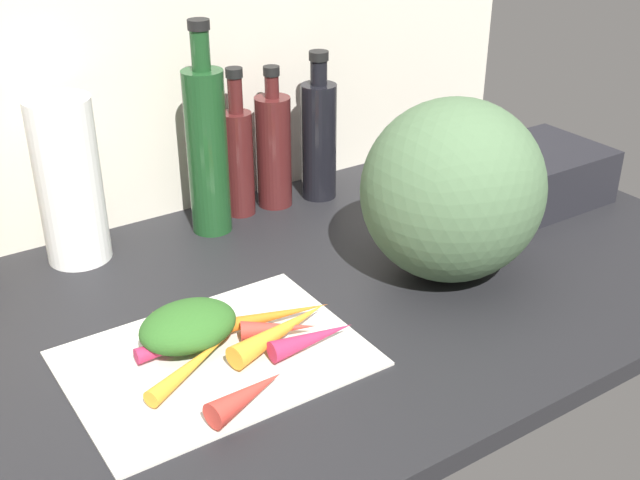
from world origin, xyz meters
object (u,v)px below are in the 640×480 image
object	(u,v)px
carrot_0	(313,338)
carrot_1	(281,330)
dish_rack	(534,175)
carrot_6	(248,394)
bottle_0	(207,148)
carrot_3	(273,316)
carrot_4	(193,339)
carrot_5	(196,322)
carrot_7	(194,364)
cutting_board	(216,357)
bottle_1	(238,157)
bottle_3	(319,137)
carrot_2	(279,328)
bottle_2	(274,149)
paper_towel_roll	(69,182)
winter_squash	(453,190)

from	to	relation	value
carrot_0	carrot_1	size ratio (longest dim) A/B	0.72
carrot_0	dish_rack	distance (cm)	65.02
carrot_6	bottle_0	bearing A→B (deg)	68.25
carrot_1	carrot_3	xyz separation A→B (cm)	(1.23, 4.37, -0.48)
carrot_4	bottle_0	bearing A→B (deg)	59.34
carrot_5	carrot_7	xyz separation A→B (cm)	(-4.30, -8.13, -0.44)
carrot_5	dish_rack	world-z (taller)	dish_rack
carrot_1	carrot_3	bearing A→B (deg)	74.34
carrot_5	carrot_7	distance (cm)	9.21
carrot_5	bottle_0	bearing A→B (deg)	59.71
cutting_board	carrot_4	xyz separation A→B (cm)	(-1.51, 3.60, 1.52)
carrot_1	carrot_6	size ratio (longest dim) A/B	1.55
carrot_3	carrot_5	xyz separation A→B (cm)	(-9.93, 4.08, 0.41)
cutting_board	bottle_1	xyz separation A→B (cm)	(24.92, 38.78, 10.50)
carrot_0	carrot_7	bearing A→B (deg)	165.52
bottle_3	carrot_2	bearing A→B (deg)	-129.84
carrot_4	bottle_1	xyz separation A→B (cm)	(26.42, 35.18, 8.98)
carrot_3	carrot_7	distance (cm)	14.80
carrot_7	bottle_3	size ratio (longest dim) A/B	0.60
cutting_board	bottle_3	world-z (taller)	bottle_3
bottle_0	carrot_2	bearing A→B (deg)	-102.49
carrot_1	bottle_1	bearing A→B (deg)	68.84
carrot_7	bottle_2	size ratio (longest dim) A/B	0.64
cutting_board	carrot_5	world-z (taller)	carrot_5
carrot_1	bottle_3	size ratio (longest dim) A/B	0.62
paper_towel_roll	carrot_7	bearing A→B (deg)	-87.47
winter_squash	paper_towel_roll	size ratio (longest dim) A/B	1.06
carrot_2	dish_rack	distance (cm)	66.27
cutting_board	carrot_3	distance (cm)	10.71
paper_towel_roll	dish_rack	xyz separation A→B (cm)	(79.68, -25.20, -8.57)
carrot_4	paper_towel_roll	xyz separation A→B (cm)	(-4.15, 34.55, 11.74)
cutting_board	bottle_2	bearing A→B (deg)	50.20
carrot_6	winter_squash	distance (cm)	46.65
cutting_board	carrot_5	xyz separation A→B (cm)	(0.40, 6.40, 2.01)
carrot_2	carrot_7	bearing A→B (deg)	-177.13
carrot_6	carrot_7	size ratio (longest dim) A/B	0.67
winter_squash	carrot_4	bearing A→B (deg)	176.62
carrot_6	bottle_1	bearing A→B (deg)	62.45
carrot_2	bottle_3	size ratio (longest dim) A/B	0.37
carrot_1	carrot_5	bearing A→B (deg)	135.84
paper_towel_roll	dish_rack	distance (cm)	84.01
carrot_2	carrot_7	xyz separation A→B (cm)	(-13.21, -0.66, -0.19)
carrot_0	carrot_3	xyz separation A→B (cm)	(-1.48, 8.11, -0.30)
carrot_3	bottle_0	bearing A→B (deg)	77.96
paper_towel_roll	bottle_0	distance (cm)	23.29
carrot_2	carrot_5	world-z (taller)	carrot_5
carrot_1	carrot_4	bearing A→B (deg)	151.97
winter_squash	paper_towel_roll	world-z (taller)	winter_squash
bottle_1	carrot_1	bearing A→B (deg)	-111.16
carrot_0	paper_towel_roll	bearing A→B (deg)	111.69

